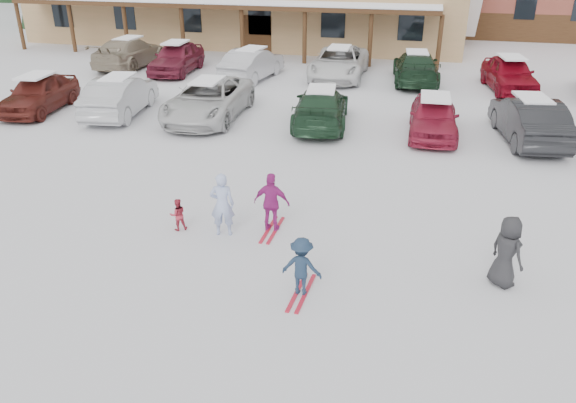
% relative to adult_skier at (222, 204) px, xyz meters
% --- Properties ---
extents(ground, '(160.00, 160.00, 0.00)m').
position_rel_adult_skier_xyz_m(ground, '(1.26, -0.92, -0.79)').
color(ground, silver).
rests_on(ground, ground).
extents(adult_skier, '(0.64, 0.49, 1.57)m').
position_rel_adult_skier_xyz_m(adult_skier, '(0.00, 0.00, 0.00)').
color(adult_skier, '#A5B5E3').
rests_on(adult_skier, ground).
extents(toddler_red, '(0.50, 0.48, 0.81)m').
position_rel_adult_skier_xyz_m(toddler_red, '(-1.13, -0.04, -0.38)').
color(toddler_red, '#AF2A3D').
rests_on(toddler_red, ground).
extents(child_navy, '(0.83, 0.50, 1.24)m').
position_rel_adult_skier_xyz_m(child_navy, '(2.34, -1.97, -0.16)').
color(child_navy, '#1B2E46').
rests_on(child_navy, ground).
extents(skis_child_navy, '(0.27, 1.41, 0.03)m').
position_rel_adult_skier_xyz_m(skis_child_navy, '(2.34, -1.97, -0.77)').
color(skis_child_navy, red).
rests_on(skis_child_navy, ground).
extents(child_magenta, '(0.88, 0.37, 1.49)m').
position_rel_adult_skier_xyz_m(child_magenta, '(1.08, 0.45, -0.04)').
color(child_magenta, '#A6237E').
rests_on(child_magenta, ground).
extents(skis_child_magenta, '(0.22, 1.40, 0.03)m').
position_rel_adult_skier_xyz_m(skis_child_magenta, '(1.08, 0.45, -0.77)').
color(skis_child_magenta, red).
rests_on(skis_child_magenta, ground).
extents(bystander_dark, '(0.86, 0.88, 1.53)m').
position_rel_adult_skier_xyz_m(bystander_dark, '(6.25, -0.67, -0.02)').
color(bystander_dark, '#262628').
rests_on(bystander_dark, ground).
extents(parked_car_0, '(2.19, 4.46, 1.46)m').
position_rel_adult_skier_xyz_m(parked_car_0, '(-10.72, 8.10, -0.05)').
color(parked_car_0, maroon).
rests_on(parked_car_0, ground).
extents(parked_car_1, '(2.23, 4.79, 1.52)m').
position_rel_adult_skier_xyz_m(parked_car_1, '(-7.29, 8.43, -0.03)').
color(parked_car_1, '#AEB0B3').
rests_on(parked_car_1, ground).
extents(parked_car_2, '(2.65, 5.46, 1.50)m').
position_rel_adult_skier_xyz_m(parked_car_2, '(-3.73, 8.80, -0.04)').
color(parked_car_2, silver).
rests_on(parked_car_2, ground).
extents(parked_car_3, '(2.46, 4.96, 1.38)m').
position_rel_adult_skier_xyz_m(parked_car_3, '(0.67, 8.91, -0.09)').
color(parked_car_3, '#1D3C26').
rests_on(parked_car_3, ground).
extents(parked_car_4, '(1.75, 4.16, 1.40)m').
position_rel_adult_skier_xyz_m(parked_car_4, '(4.75, 8.74, -0.08)').
color(parked_car_4, maroon).
rests_on(parked_car_4, ground).
extents(parked_car_5, '(2.30, 4.85, 1.53)m').
position_rel_adult_skier_xyz_m(parked_car_5, '(7.92, 8.87, -0.02)').
color(parked_car_5, black).
rests_on(parked_car_5, ground).
extents(parked_car_7, '(2.28, 5.36, 1.54)m').
position_rel_adult_skier_xyz_m(parked_car_7, '(-11.30, 16.72, -0.02)').
color(parked_car_7, gray).
rests_on(parked_car_7, ground).
extents(parked_car_8, '(2.09, 4.67, 1.56)m').
position_rel_adult_skier_xyz_m(parked_car_8, '(-8.24, 15.97, -0.01)').
color(parked_car_8, maroon).
rests_on(parked_car_8, ground).
extents(parked_car_9, '(2.21, 4.75, 1.51)m').
position_rel_adult_skier_xyz_m(parked_car_9, '(-4.02, 15.48, -0.03)').
color(parked_car_9, '#B3B3B9').
rests_on(parked_car_9, ground).
extents(parked_car_10, '(2.60, 5.50, 1.52)m').
position_rel_adult_skier_xyz_m(parked_car_10, '(0.09, 16.77, -0.03)').
color(parked_car_10, white).
rests_on(parked_car_10, ground).
extents(parked_car_11, '(2.51, 5.23, 1.47)m').
position_rel_adult_skier_xyz_m(parked_car_11, '(3.84, 16.68, -0.05)').
color(parked_car_11, '#17311E').
rests_on(parked_car_11, ground).
extents(parked_car_12, '(2.52, 4.72, 1.53)m').
position_rel_adult_skier_xyz_m(parked_car_12, '(8.05, 16.17, -0.02)').
color(parked_car_12, maroon).
rests_on(parked_car_12, ground).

